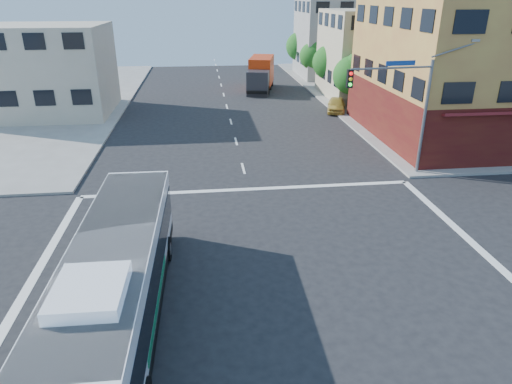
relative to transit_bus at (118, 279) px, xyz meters
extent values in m
plane|color=black|center=(5.51, 1.61, -1.76)|extent=(120.00, 120.00, 0.00)
cube|color=gold|center=(25.51, 20.11, 5.24)|extent=(18.00, 15.00, 14.00)
cube|color=#531D13|center=(25.51, 20.11, 0.24)|extent=(18.09, 15.08, 4.00)
cube|color=#B4A989|center=(22.51, 35.61, 2.74)|extent=(12.00, 10.00, 9.00)
cube|color=#969692|center=(22.51, 49.61, 3.24)|extent=(12.00, 10.00, 10.00)
cube|color=beige|center=(-11.49, 31.61, 2.24)|extent=(12.00, 10.00, 8.00)
cylinder|color=slate|center=(16.31, 12.41, 1.74)|extent=(0.18, 0.18, 7.00)
cylinder|color=slate|center=(13.81, 12.16, 4.84)|extent=(5.01, 0.62, 0.12)
cube|color=black|center=(11.31, 11.91, 4.34)|extent=(0.32, 0.30, 1.00)
sphere|color=#FF0C0C|center=(11.31, 11.74, 4.64)|extent=(0.20, 0.20, 0.20)
sphere|color=yellow|center=(11.31, 11.74, 4.34)|extent=(0.20, 0.20, 0.20)
sphere|color=#19FF33|center=(11.31, 11.74, 4.04)|extent=(0.20, 0.20, 0.20)
cube|color=navy|center=(14.31, 12.21, 5.09)|extent=(1.80, 0.22, 0.28)
cube|color=gray|center=(18.81, 12.66, 6.24)|extent=(0.50, 0.22, 0.14)
cylinder|color=#3B2515|center=(17.31, 29.61, -0.80)|extent=(0.28, 0.28, 1.92)
sphere|color=#1C5518|center=(17.31, 29.61, 1.60)|extent=(3.60, 3.60, 3.60)
sphere|color=#1C5518|center=(17.71, 29.31, 2.50)|extent=(2.52, 2.52, 2.52)
cylinder|color=#3B2515|center=(17.31, 37.61, -0.76)|extent=(0.28, 0.28, 1.99)
sphere|color=#1C5518|center=(17.31, 37.61, 1.75)|extent=(3.80, 3.80, 3.80)
sphere|color=#1C5518|center=(17.71, 37.31, 2.70)|extent=(2.66, 2.66, 2.66)
cylinder|color=#3B2515|center=(17.31, 45.61, -0.82)|extent=(0.28, 0.28, 1.89)
sphere|color=#1C5518|center=(17.31, 45.61, 1.49)|extent=(3.40, 3.40, 3.40)
sphere|color=#1C5518|center=(17.71, 45.31, 2.34)|extent=(2.38, 2.38, 2.38)
cylinder|color=#3B2515|center=(17.31, 53.61, -0.75)|extent=(0.28, 0.28, 2.03)
sphere|color=#1C5518|center=(17.31, 53.61, 1.87)|extent=(4.00, 4.00, 4.00)
sphere|color=#1C5518|center=(17.71, 53.31, 2.87)|extent=(2.80, 2.80, 2.80)
cube|color=black|center=(0.00, 0.02, -1.20)|extent=(2.82, 12.21, 0.46)
cube|color=white|center=(0.00, 0.02, 0.03)|extent=(2.80, 12.18, 2.88)
cube|color=black|center=(0.00, 0.02, 0.21)|extent=(2.85, 11.82, 1.26)
cube|color=black|center=(0.11, 6.03, 0.11)|extent=(2.37, 0.10, 1.37)
cube|color=#E5590C|center=(0.11, 6.06, 1.12)|extent=(1.93, 0.09, 0.28)
cube|color=white|center=(0.00, 0.02, 1.41)|extent=(2.75, 11.94, 0.12)
cube|color=white|center=(-0.06, -3.01, 1.66)|extent=(1.85, 2.26, 0.36)
cube|color=#046735|center=(-1.31, -0.46, -0.70)|extent=(0.12, 5.56, 0.28)
cube|color=#046735|center=(1.29, -0.51, -0.70)|extent=(0.12, 5.56, 0.28)
cylinder|color=black|center=(-1.14, 3.93, -1.23)|extent=(0.32, 1.06, 1.05)
cylinder|color=#99999E|center=(-1.28, 3.93, -1.23)|extent=(0.05, 0.53, 0.53)
cylinder|color=black|center=(1.28, 3.88, -1.23)|extent=(0.32, 1.06, 1.05)
cylinder|color=#99999E|center=(1.42, 3.88, -1.23)|extent=(0.05, 0.53, 0.53)
cube|color=#28282D|center=(9.34, 37.81, -0.42)|extent=(2.83, 2.75, 2.69)
cube|color=black|center=(9.12, 36.86, 0.00)|extent=(2.13, 0.57, 1.03)
cube|color=red|center=(10.23, 41.64, 0.41)|extent=(3.73, 6.20, 3.10)
cube|color=black|center=(9.95, 40.43, -1.19)|extent=(4.09, 8.57, 0.31)
cylinder|color=black|center=(8.33, 38.26, -1.24)|extent=(0.52, 1.07, 1.03)
cylinder|color=black|center=(10.45, 37.77, -1.24)|extent=(0.52, 1.07, 1.03)
cylinder|color=black|center=(9.01, 41.18, -1.24)|extent=(0.52, 1.07, 1.03)
cylinder|color=black|center=(11.13, 40.69, -1.24)|extent=(0.52, 1.07, 1.03)
cylinder|color=black|center=(9.60, 43.69, -1.24)|extent=(0.52, 1.07, 1.03)
cylinder|color=black|center=(11.71, 43.20, -1.24)|extent=(0.52, 1.07, 1.03)
imported|color=gold|center=(15.84, 29.06, -1.07)|extent=(2.69, 4.32, 1.37)
camera|label=1|loc=(3.05, -13.18, 8.65)|focal=32.00mm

